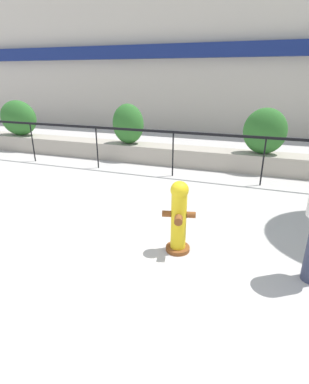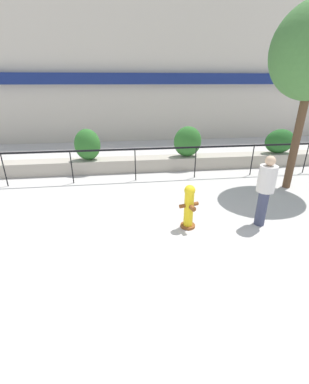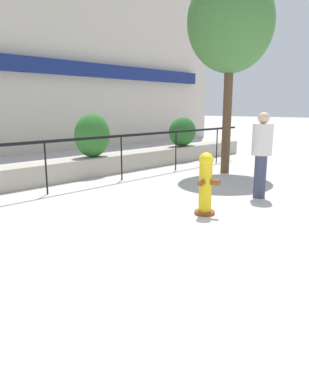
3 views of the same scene
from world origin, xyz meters
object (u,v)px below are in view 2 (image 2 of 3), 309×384
at_px(fire_hydrant, 189,206).
at_px(hedge_bush_2, 188,142).
at_px(hedge_bush_3, 280,141).
at_px(pedestrian, 266,187).
at_px(hedge_bush_1, 87,145).

bearing_deg(fire_hydrant, hedge_bush_2, 76.46).
bearing_deg(hedge_bush_3, fire_hydrant, -137.92).
bearing_deg(pedestrian, hedge_bush_3, 55.22).
height_order(hedge_bush_1, pedestrian, pedestrian).
bearing_deg(pedestrian, fire_hydrant, 176.74).
distance_m(hedge_bush_1, hedge_bush_2, 3.80).
bearing_deg(hedge_bush_1, hedge_bush_2, 0.00).
bearing_deg(pedestrian, hedge_bush_1, 134.69).
relative_size(hedge_bush_1, fire_hydrant, 1.07).
relative_size(hedge_bush_2, pedestrian, 0.67).
bearing_deg(hedge_bush_2, fire_hydrant, -103.54).
bearing_deg(hedge_bush_3, hedge_bush_1, 180.00).
relative_size(hedge_bush_1, hedge_bush_2, 0.99).
distance_m(hedge_bush_2, fire_hydrant, 4.61).
distance_m(hedge_bush_3, fire_hydrant, 6.65).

